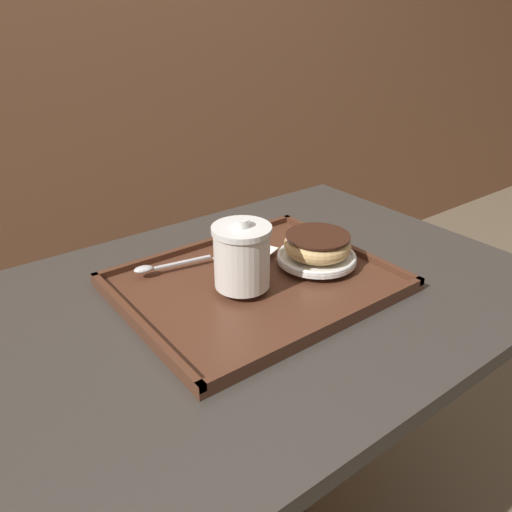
{
  "coord_description": "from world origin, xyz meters",
  "views": [
    {
      "loc": [
        -0.43,
        -0.61,
        1.21
      ],
      "look_at": [
        0.04,
        0.01,
        0.82
      ],
      "focal_mm": 35.0,
      "sensor_mm": 36.0,
      "label": 1
    }
  ],
  "objects": [
    {
      "name": "coffee_cup_front",
      "position": [
        0.0,
        -0.0,
        0.84
      ],
      "size": [
        0.1,
        0.1,
        0.12
      ],
      "color": "white",
      "rests_on": "serving_tray"
    },
    {
      "name": "plate_with_chocolate_donut",
      "position": [
        0.17,
        -0.01,
        0.79
      ],
      "size": [
        0.15,
        0.15,
        0.01
      ],
      "color": "white",
      "rests_on": "serving_tray"
    },
    {
      "name": "napkin_paper",
      "position": [
        0.08,
        0.09,
        0.78
      ],
      "size": [
        0.13,
        0.12,
        0.0
      ],
      "rotation": [
        0.0,
        0.0,
        0.39
      ],
      "color": "white",
      "rests_on": "serving_tray"
    },
    {
      "name": "cafe_table",
      "position": [
        0.0,
        0.0,
        0.6
      ],
      "size": [
        1.08,
        0.72,
        0.76
      ],
      "color": "#38332D",
      "rests_on": "ground_plane"
    },
    {
      "name": "serving_tray",
      "position": [
        0.04,
        0.01,
        0.76
      ],
      "size": [
        0.46,
        0.37,
        0.02
      ],
      "color": "#512D1E",
      "rests_on": "cafe_table"
    },
    {
      "name": "donut_chocolate_glazed",
      "position": [
        0.17,
        -0.01,
        0.81
      ],
      "size": [
        0.13,
        0.13,
        0.04
      ],
      "color": "#DBB270",
      "rests_on": "plate_with_chocolate_donut"
    },
    {
      "name": "wall_behind",
      "position": [
        0.0,
        1.1,
        1.2
      ],
      "size": [
        8.0,
        0.05,
        2.4
      ],
      "color": "#9E6B4C",
      "rests_on": "ground_plane"
    },
    {
      "name": "spoon",
      "position": [
        -0.09,
        0.14,
        0.78
      ],
      "size": [
        0.15,
        0.04,
        0.01
      ],
      "rotation": [
        0.0,
        0.0,
        2.96
      ],
      "color": "silver",
      "rests_on": "serving_tray"
    }
  ]
}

